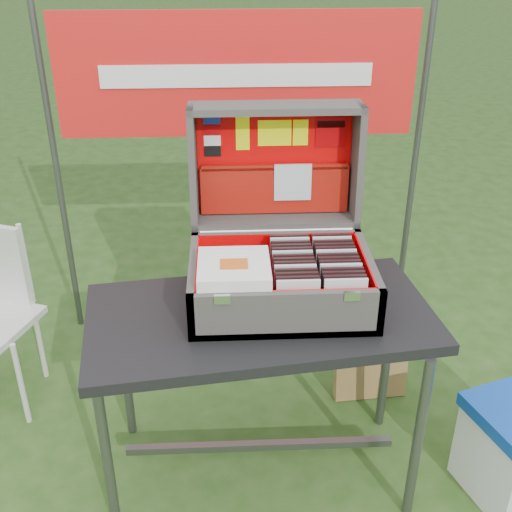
{
  "coord_description": "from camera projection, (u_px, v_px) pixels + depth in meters",
  "views": [
    {
      "loc": [
        -0.05,
        -1.78,
        1.95
      ],
      "look_at": [
        0.04,
        0.1,
        0.93
      ],
      "focal_mm": 45.0,
      "sensor_mm": 36.0,
      "label": 1
    }
  ],
  "objects": [
    {
      "name": "suitcase_liner_wall_front",
      "position": [
        286.0,
        309.0,
        2.03
      ],
      "size": [
        0.58,
        0.01,
        0.14
      ],
      "primitive_type": "cube",
      "color": "#F00400",
      "rests_on": "suitcase_base_bottom"
    },
    {
      "name": "table_brace",
      "position": [
        260.0,
        446.0,
        2.48
      ],
      "size": [
        1.02,
        0.03,
        0.03
      ],
      "primitive_type": "cube",
      "color": "#59595B",
      "rests_on": "ground"
    },
    {
      "name": "songbook_6",
      "position": [
        234.0,
        265.0,
        2.07
      ],
      "size": [
        0.23,
        0.23,
        0.0
      ],
      "primitive_type": "cube",
      "color": "white",
      "rests_on": "suitcase_base_wall_front"
    },
    {
      "name": "table_top",
      "position": [
        260.0,
        318.0,
        2.19
      ],
      "size": [
        1.24,
        0.73,
        0.04
      ],
      "primitive_type": "cube",
      "rotation": [
        0.0,
        0.0,
        0.13
      ],
      "color": "black",
      "rests_on": "ground"
    },
    {
      "name": "suitcase_liner_wall_back",
      "position": [
        277.0,
        251.0,
        2.37
      ],
      "size": [
        0.58,
        0.01,
        0.14
      ],
      "primitive_type": "cube",
      "color": "#F00400",
      "rests_on": "suitcase_base_bottom"
    },
    {
      "name": "chair_upright_right",
      "position": [
        26.0,
        264.0,
        2.77
      ],
      "size": [
        0.02,
        0.02,
        0.38
      ],
      "primitive_type": "cylinder",
      "color": "silver",
      "rests_on": "chair_seat"
    },
    {
      "name": "cd_left_9",
      "position": [
        291.0,
        268.0,
        2.24
      ],
      "size": [
        0.14,
        0.01,
        0.16
      ],
      "primitive_type": "cube",
      "color": "black",
      "rests_on": "suitcase_liner_floor"
    },
    {
      "name": "table_leg_fr",
      "position": [
        418.0,
        441.0,
        2.19
      ],
      "size": [
        0.04,
        0.04,
        0.69
      ],
      "primitive_type": "cylinder",
      "color": "#59595B",
      "rests_on": "ground"
    },
    {
      "name": "songbook_5",
      "position": [
        234.0,
        266.0,
        2.07
      ],
      "size": [
        0.23,
        0.23,
        0.0
      ],
      "primitive_type": "cube",
      "color": "white",
      "rests_on": "suitcase_base_wall_front"
    },
    {
      "name": "suitcase_base_wall_left",
      "position": [
        194.0,
        283.0,
        2.19
      ],
      "size": [
        0.02,
        0.45,
        0.17
      ],
      "primitive_type": "cube",
      "color": "#5F5C57",
      "rests_on": "table_top"
    },
    {
      "name": "suitcase_base_bottom",
      "position": [
        281.0,
        299.0,
        2.24
      ],
      "size": [
        0.63,
        0.45,
        0.02
      ],
      "primitive_type": "cube",
      "color": "#5F5C57",
      "rests_on": "table_top"
    },
    {
      "name": "suitcase_base_wall_right",
      "position": [
        367.0,
        279.0,
        2.22
      ],
      "size": [
        0.02,
        0.45,
        0.17
      ],
      "primitive_type": "cube",
      "color": "#5F5C57",
      "rests_on": "table_top"
    },
    {
      "name": "cd_right_10",
      "position": [
        333.0,
        263.0,
        2.26
      ],
      "size": [
        0.14,
        0.01,
        0.16
      ],
      "primitive_type": "cube",
      "color": "black",
      "rests_on": "suitcase_liner_floor"
    },
    {
      "name": "cd_left_0",
      "position": [
        298.0,
        302.0,
        2.04
      ],
      "size": [
        0.14,
        0.01,
        0.16
      ],
      "primitive_type": "cube",
      "color": "silver",
      "rests_on": "suitcase_liner_floor"
    },
    {
      "name": "cd_left_13",
      "position": [
        289.0,
        254.0,
        2.32
      ],
      "size": [
        0.14,
        0.01,
        0.16
      ],
      "primitive_type": "cube",
      "color": "black",
      "rests_on": "suitcase_liner_floor"
    },
    {
      "name": "table",
      "position": [
        260.0,
        396.0,
        2.36
      ],
      "size": [
        1.24,
        0.73,
        0.73
      ],
      "primitive_type": null,
      "rotation": [
        0.0,
        0.0,
        0.13
      ],
      "color": "black",
      "rests_on": "ground"
    },
    {
      "name": "cd_right_8",
      "position": [
        335.0,
        270.0,
        2.22
      ],
      "size": [
        0.14,
        0.01,
        0.16
      ],
      "primitive_type": "cube",
      "color": "silver",
      "rests_on": "suitcase_liner_floor"
    },
    {
      "name": "suitcase_hinge",
      "position": [
        276.0,
        231.0,
        2.36
      ],
      "size": [
        0.56,
        0.02,
        0.02
      ],
      "primitive_type": "cylinder",
      "rotation": [
        0.0,
        1.57,
        0.0
      ],
      "color": "silver",
      "rests_on": "suitcase_base_wall_back"
    },
    {
      "name": "suitcase_latch_right",
      "position": [
        352.0,
        296.0,
        1.98
      ],
      "size": [
        0.05,
        0.01,
        0.03
      ],
      "primitive_type": "cube",
      "color": "silver",
      "rests_on": "suitcase_base_wall_front"
    },
    {
      "name": "suitcase_liner_wall_right",
      "position": [
        363.0,
        276.0,
        2.21
      ],
      "size": [
        0.01,
        0.4,
        0.14
      ],
      "primitive_type": "cube",
      "color": "#F00400",
      "rests_on": "suitcase_base_bottom"
    },
    {
      "name": "suitcase_pocket_cd",
      "position": [
        293.0,
        182.0,
        2.39
      ],
      "size": [
        0.14,
        0.02,
        0.14
      ],
      "primitive_type": "cube",
      "rotation": [
        -1.63,
        0.0,
        0.0
      ],
      "color": "silver",
      "rests_on": "suitcase_lid_pocket"
    },
    {
      "name": "songbook_graphic",
      "position": [
        234.0,
        264.0,
        2.06
      ],
      "size": [
        0.09,
        0.07,
        0.0
      ],
      "primitive_type": "cube",
      "color": "#D85919",
      "rests_on": "songbook_7"
    },
    {
      "name": "lid_sticker_band_bar",
      "position": [
        331.0,
        124.0,
        2.34
      ],
      "size": [
        0.1,
        0.0,
        0.02
      ],
      "primitive_type": "cube",
      "rotation": [
        -1.63,
        0.0,
        0.0
      ],
      "color": "black",
      "rests_on": "suitcase_lid_liner"
    },
    {
      "name": "lid_sticker_cc_b",
      "position": [
        212.0,
        130.0,
        2.33
      ],
      "size": [
        0.06,
        0.01,
        0.04
      ],
      "primitive_type": "cube",
      "rotation": [
        -1.63,
        0.0,
        0.0
      ],
      "color": "#AD0003",
      "rests_on": "suitcase_lid_liner"
    },
    {
      "name": "cd_right_11",
      "position": [
        332.0,
        260.0,
        2.29
      ],
      "size": [
        0.14,
        0.01,
        0.16
      ],
      "primitive_type": "cube",
      "color": "black",
      "rests_on": "suitcase_liner_floor"
    },
    {
      "name": "cd_right_9",
      "position": [
        334.0,
        267.0,
        2.24
      ],
      "size": [
        0.14,
        0.01,
        0.16
      ],
      "primitive_type": "cube",
      "color": "black",
      "rests_on": "suitcase_liner_floor"
    },
    {
      "name": "cd_right_1",
      "position": [
        343.0,
        296.0,
        2.07
      ],
      "size": [
        0.14,
        0.01,
        0.16
      ],
      "primitive_type": "cube",
      "color": "black",
      "rests_on": "suitcase_liner_floor"
    },
    {
      "name": "cd_left_11",
      "position": [
        290.0,
        261.0,
        2.28
      ],
      "size": [
        0.14,
        0.01,
        0.16
      ],
      "primitive_type": "cube",
      "color": "black",
      "rests_on": "suitcase_liner_floor"
    },
    {
      "name": "lid_sticker_band",
      "position": [
        331.0,
        132.0,
        2.35
      ],
      "size": [
        0.11,
        0.01,
        0.11
      ],
      "primitive_type": "cube",
      "rotation": [
        -1.63,
        0.0,
        0.0
      ],
      "color": "#AD0003",
      "rests_on": "suitcase_lid_liner"
    },
    {
      "name": "cd_right_0",
      "position": [
        345.0,
        301.0,
        2.05
      ],
      "size": [
        0.14,
        0.01,
        0.16
      ],
      "primitive_type": "cube",
      "color": "silver",
      "rests_on": "suitcase_liner_floor"
    },
    {
      "name": "cd_right_12",
      "position": [
        331.0,
        257.0,
        2.31
      ],
      "size": [
        0.14,
        0.01,
        0.16
      ],
      "primitive_type": "cube",
      "color": "silver",
      "rests_on": "suitcase_liner_floor"
    },
    {
      "name": "banner_text",
      "position": [
        237.0,
        76.0,
        2.82
      ],
      "size": [
        1.2,
        0.0,
        0.1
      ],
      "primitive_type": "cube",
      "color": "white",
      "rests_on": "banner"
    },
    {
      "name": "suitcase_lid_rim_left",
      "position": [
        193.0,
        167.0,
        2.33
      ],
      "size": [
        0.02,
        0.2,
        0.46
      ],
      "primitive_type": "cube",
      "rotation": [
        -1.63,
        0.0,
        0.0
      ],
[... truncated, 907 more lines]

